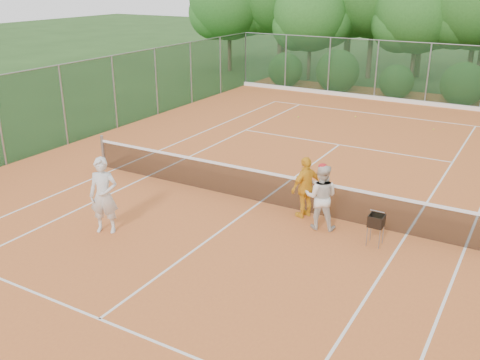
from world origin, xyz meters
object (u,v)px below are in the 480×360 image
player_white (104,196)px  player_yellow (306,187)px  ball_hopper (376,221)px  player_center_grp (321,197)px

player_white → player_yellow: 5.16m
player_white → ball_hopper: size_ratio=2.52×
player_white → player_center_grp: size_ratio=1.12×
player_white → player_center_grp: (4.55, 2.88, -0.11)m
player_white → ball_hopper: (6.04, 2.67, -0.36)m
player_center_grp → ball_hopper: size_ratio=2.25×
player_white → player_yellow: player_white is taller
ball_hopper → player_yellow: bearing=169.8°
ball_hopper → player_white: bearing=-148.9°
player_yellow → player_center_grp: bearing=76.0°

